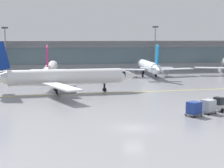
% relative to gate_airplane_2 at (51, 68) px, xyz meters
% --- Properties ---
extents(ground_plane, '(400.00, 400.00, 0.00)m').
position_rel_gate_airplane_2_xyz_m(ground_plane, '(8.52, -55.47, -2.67)').
color(ground_plane, gray).
extents(taxiway_centreline_stripe, '(109.84, 6.72, 0.01)m').
position_rel_gate_airplane_2_xyz_m(taxiway_centreline_stripe, '(2.41, -27.72, -2.66)').
color(taxiway_centreline_stripe, yellow).
rests_on(taxiway_centreline_stripe, ground_plane).
extents(terminal_concourse, '(205.67, 11.00, 9.60)m').
position_rel_gate_airplane_2_xyz_m(terminal_concourse, '(8.52, 22.39, 2.25)').
color(terminal_concourse, '#9EA3A8').
rests_on(terminal_concourse, ground_plane).
extents(gate_airplane_2, '(24.89, 26.87, 8.89)m').
position_rel_gate_airplane_2_xyz_m(gate_airplane_2, '(0.00, 0.00, 0.00)').
color(gate_airplane_2, white).
rests_on(gate_airplane_2, ground_plane).
extents(gate_airplane_3, '(25.15, 27.14, 8.99)m').
position_rel_gate_airplane_2_xyz_m(gate_airplane_3, '(26.42, 1.54, 0.03)').
color(gate_airplane_3, white).
rests_on(gate_airplane_3, ground_plane).
extents(taxiing_regional_jet, '(29.89, 27.76, 9.90)m').
position_rel_gate_airplane_2_xyz_m(taxiing_regional_jet, '(2.02, -25.75, 0.30)').
color(taxiing_regional_jet, white).
rests_on(taxiing_regional_jet, ground_plane).
extents(baggage_tug, '(2.95, 2.47, 2.10)m').
position_rel_gate_airplane_2_xyz_m(baggage_tug, '(23.21, -47.81, -1.77)').
color(baggage_tug, silver).
rests_on(baggage_tug, ground_plane).
extents(cargo_dolly_lead, '(2.59, 2.37, 1.94)m').
position_rel_gate_airplane_2_xyz_m(cargo_dolly_lead, '(20.73, -49.04, -1.61)').
color(cargo_dolly_lead, '#595B60').
rests_on(cargo_dolly_lead, ground_plane).
extents(cargo_dolly_trailing, '(2.59, 2.37, 1.94)m').
position_rel_gate_airplane_2_xyz_m(cargo_dolly_trailing, '(18.05, -50.37, -1.61)').
color(cargo_dolly_trailing, '#595B60').
rests_on(cargo_dolly_trailing, ground_plane).
extents(apron_light_mast_1, '(1.80, 0.36, 13.61)m').
position_rel_gate_airplane_2_xyz_m(apron_light_mast_1, '(-12.61, 15.57, 4.82)').
color(apron_light_mast_1, gray).
rests_on(apron_light_mast_1, ground_plane).
extents(apron_light_mast_2, '(1.80, 0.36, 14.11)m').
position_rel_gate_airplane_2_xyz_m(apron_light_mast_2, '(32.65, 16.11, 5.07)').
color(apron_light_mast_2, gray).
rests_on(apron_light_mast_2, ground_plane).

